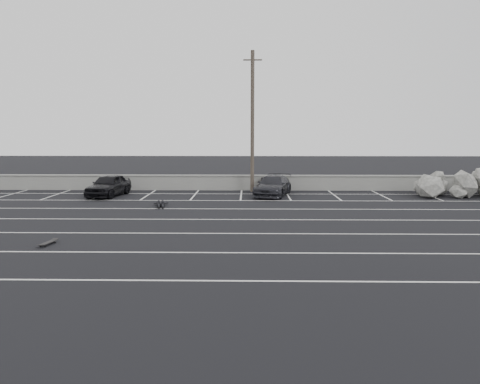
{
  "coord_description": "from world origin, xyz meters",
  "views": [
    {
      "loc": [
        1.47,
        -18.38,
        4.07
      ],
      "look_at": [
        1.04,
        5.27,
        1.0
      ],
      "focal_mm": 35.0,
      "sensor_mm": 36.0,
      "label": 1
    }
  ],
  "objects_px": {
    "trash_bin": "(265,184)",
    "skateboard": "(48,243)",
    "utility_pole": "(252,121)",
    "car_left": "(109,185)",
    "person": "(161,202)",
    "car_right": "(273,186)",
    "riprap_pile": "(461,187)"
  },
  "relations": [
    {
      "from": "car_left",
      "to": "person",
      "type": "relative_size",
      "value": 1.84
    },
    {
      "from": "trash_bin",
      "to": "skateboard",
      "type": "xyz_separation_m",
      "value": [
        -8.4,
        -15.63,
        -0.38
      ]
    },
    {
      "from": "person",
      "to": "trash_bin",
      "type": "bearing_deg",
      "value": 37.33
    },
    {
      "from": "trash_bin",
      "to": "riprap_pile",
      "type": "height_order",
      "value": "riprap_pile"
    },
    {
      "from": "car_right",
      "to": "utility_pole",
      "type": "distance_m",
      "value": 4.74
    },
    {
      "from": "car_right",
      "to": "riprap_pile",
      "type": "bearing_deg",
      "value": 15.02
    },
    {
      "from": "utility_pole",
      "to": "person",
      "type": "relative_size",
      "value": 4.21
    },
    {
      "from": "car_left",
      "to": "utility_pole",
      "type": "distance_m",
      "value": 10.24
    },
    {
      "from": "trash_bin",
      "to": "person",
      "type": "height_order",
      "value": "trash_bin"
    },
    {
      "from": "person",
      "to": "utility_pole",
      "type": "bearing_deg",
      "value": 40.17
    },
    {
      "from": "car_right",
      "to": "trash_bin",
      "type": "distance_m",
      "value": 2.43
    },
    {
      "from": "car_left",
      "to": "skateboard",
      "type": "relative_size",
      "value": 4.71
    },
    {
      "from": "car_right",
      "to": "skateboard",
      "type": "xyz_separation_m",
      "value": [
        -8.8,
        -13.25,
        -0.56
      ]
    },
    {
      "from": "person",
      "to": "car_left",
      "type": "bearing_deg",
      "value": 126.16
    },
    {
      "from": "trash_bin",
      "to": "riprap_pile",
      "type": "bearing_deg",
      "value": -11.35
    },
    {
      "from": "car_left",
      "to": "utility_pole",
      "type": "relative_size",
      "value": 0.44
    },
    {
      "from": "utility_pole",
      "to": "car_left",
      "type": "bearing_deg",
      "value": -165.26
    },
    {
      "from": "car_left",
      "to": "trash_bin",
      "type": "height_order",
      "value": "car_left"
    },
    {
      "from": "car_left",
      "to": "riprap_pile",
      "type": "relative_size",
      "value": 0.68
    },
    {
      "from": "person",
      "to": "riprap_pile",
      "type": "bearing_deg",
      "value": 2.35
    },
    {
      "from": "car_right",
      "to": "car_left",
      "type": "bearing_deg",
      "value": -162.38
    },
    {
      "from": "riprap_pile",
      "to": "skateboard",
      "type": "xyz_separation_m",
      "value": [
        -20.65,
        -13.17,
        -0.52
      ]
    },
    {
      "from": "riprap_pile",
      "to": "person",
      "type": "distance_m",
      "value": 18.71
    },
    {
      "from": "trash_bin",
      "to": "skateboard",
      "type": "bearing_deg",
      "value": -118.24
    },
    {
      "from": "utility_pole",
      "to": "person",
      "type": "distance_m",
      "value": 9.21
    },
    {
      "from": "utility_pole",
      "to": "skateboard",
      "type": "distance_m",
      "value": 17.61
    },
    {
      "from": "riprap_pile",
      "to": "car_right",
      "type": "bearing_deg",
      "value": 179.64
    },
    {
      "from": "car_right",
      "to": "skateboard",
      "type": "distance_m",
      "value": 15.91
    },
    {
      "from": "car_left",
      "to": "riprap_pile",
      "type": "height_order",
      "value": "riprap_pile"
    },
    {
      "from": "utility_pole",
      "to": "riprap_pile",
      "type": "xyz_separation_m",
      "value": [
        13.15,
        -2.06,
        -4.14
      ]
    },
    {
      "from": "car_left",
      "to": "trash_bin",
      "type": "distance_m",
      "value": 10.39
    },
    {
      "from": "car_right",
      "to": "person",
      "type": "relative_size",
      "value": 1.99
    }
  ]
}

